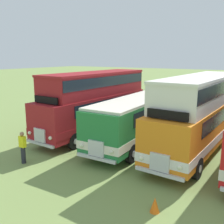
% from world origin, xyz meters
% --- Properties ---
extents(bus_first_in_row, '(2.83, 10.35, 4.49)m').
position_xyz_m(bus_first_in_row, '(-9.28, -0.23, 2.47)').
color(bus_first_in_row, maroon).
rests_on(bus_first_in_row, ground).
extents(bus_second_in_row, '(2.95, 10.33, 2.99)m').
position_xyz_m(bus_second_in_row, '(-5.57, -0.32, 1.75)').
color(bus_second_in_row, '#237538').
rests_on(bus_second_in_row, ground).
extents(bus_third_in_row, '(2.83, 11.01, 4.49)m').
position_xyz_m(bus_third_in_row, '(-1.85, 0.21, 2.47)').
color(bus_third_in_row, orange).
rests_on(bus_third_in_row, ground).
extents(cone_mid_row, '(0.36, 0.36, 0.59)m').
position_xyz_m(cone_mid_row, '(-1.32, -7.29, 0.30)').
color(cone_mid_row, orange).
rests_on(cone_mid_row, ground).
extents(marshal_person, '(0.36, 0.24, 1.73)m').
position_xyz_m(marshal_person, '(-9.06, -6.95, 0.89)').
color(marshal_person, '#23232D').
rests_on(marshal_person, ground).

